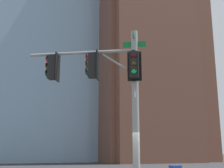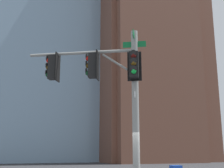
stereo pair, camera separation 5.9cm
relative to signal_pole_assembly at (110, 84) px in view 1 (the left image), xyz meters
name	(u,v)px [view 1 (the left image)]	position (x,y,z in m)	size (l,w,h in m)	color
signal_pole_assembly	(110,84)	(0.00, 0.00, 0.00)	(2.71, 4.26, 6.50)	gray
building_brick_nearside	(131,31)	(-42.72, 19.38, 21.78)	(27.89, 18.72, 52.32)	brown
building_brick_midblock	(140,62)	(-35.37, 17.88, 12.83)	(16.36, 14.10, 34.40)	brown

